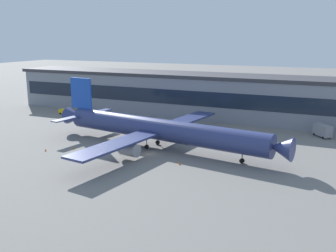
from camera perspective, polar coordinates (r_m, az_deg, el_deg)
The scene contains 8 objects.
ground_plane at distance 93.92m, azimuth -2.99°, elevation -4.15°, with size 600.00×600.00×0.00m, color slate.
terminal_building at distance 136.89m, azimuth 6.56°, elevation 4.49°, with size 157.48×18.24×15.06m.
airliner at distance 97.71m, azimuth -1.43°, elevation -0.49°, with size 66.49×57.42×16.39m.
stair_truck at distance 117.65m, azimuth 21.87°, elevation -0.55°, with size 5.62×6.19×3.55m.
pushback_tractor at distance 146.64m, azimuth -14.89°, elevation 2.13°, with size 4.96×2.91×1.75m.
traffic_cone_0 at distance 100.47m, azimuth -13.86°, elevation -3.20°, with size 0.44×0.44×0.55m, color #F2590C.
traffic_cone_1 at distance 86.15m, azimuth 1.72°, elevation -5.50°, with size 0.55×0.55×0.69m, color #F2590C.
traffic_cone_2 at distance 100.69m, azimuth -17.68°, elevation -3.40°, with size 0.48×0.48×0.60m, color #F2590C.
Camera 1 is at (41.62, -79.48, 27.76)m, focal length 41.17 mm.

